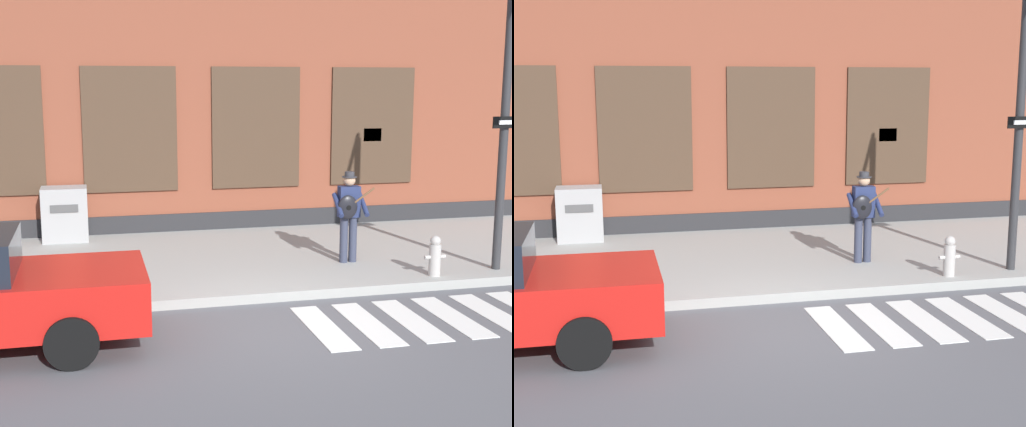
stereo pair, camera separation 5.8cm
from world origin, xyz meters
TOP-DOWN VIEW (x-y plane):
  - ground_plane at (0.00, 0.00)m, footprint 160.00×160.00m
  - sidewalk at (0.00, 3.86)m, footprint 28.00×5.18m
  - building_backdrop at (-0.00, 8.44)m, footprint 28.00×4.06m
  - crosswalk at (3.48, -0.03)m, footprint 5.78×1.90m
  - busker at (2.27, 2.85)m, footprint 0.71×0.53m
  - utility_box at (-2.82, 6.00)m, footprint 0.93×0.69m
  - fire_hydrant at (3.38, 1.62)m, footprint 0.38×0.20m

SIDE VIEW (x-z plane):
  - ground_plane at x=0.00m, z-range 0.00..0.00m
  - crosswalk at x=3.48m, z-range 0.00..0.01m
  - sidewalk at x=0.00m, z-range 0.00..0.16m
  - fire_hydrant at x=3.38m, z-range 0.15..0.85m
  - utility_box at x=-2.82m, z-range 0.16..1.29m
  - busker at x=2.27m, z-range 0.27..1.95m
  - building_backdrop at x=0.00m, z-range -0.01..7.82m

